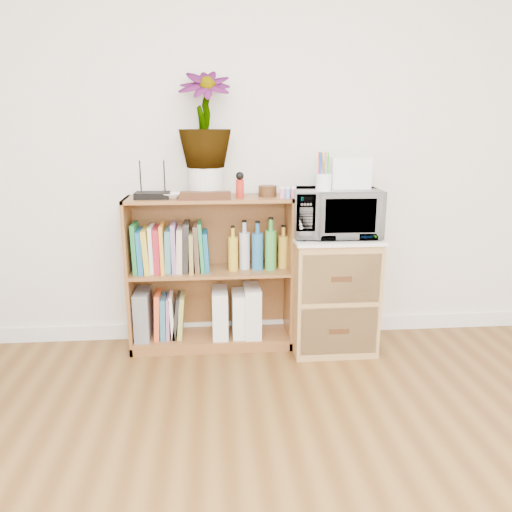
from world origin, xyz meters
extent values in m
cube|color=white|center=(0.00, 2.24, 0.05)|extent=(4.00, 0.02, 0.10)
cube|color=brown|center=(-0.35, 2.10, 0.47)|extent=(1.00, 0.30, 0.95)
cube|color=#9E7542|center=(0.40, 2.02, 0.35)|extent=(0.50, 0.45, 0.70)
imported|color=white|center=(0.40, 2.02, 0.86)|extent=(0.52, 0.36, 0.28)
cylinder|color=white|center=(0.31, 1.94, 1.05)|extent=(0.09, 0.09, 0.10)
cube|color=white|center=(0.48, 2.07, 1.09)|extent=(0.23, 0.19, 0.18)
cube|color=black|center=(-0.68, 2.08, 0.97)|extent=(0.20, 0.14, 0.04)
imported|color=white|center=(-0.57, 2.07, 0.97)|extent=(0.13, 0.13, 0.03)
cylinder|color=silver|center=(-0.36, 2.12, 1.04)|extent=(0.20, 0.20, 0.17)
imported|color=#366C2B|center=(-0.36, 2.12, 1.40)|extent=(0.31, 0.31, 0.55)
cube|color=#351A0E|center=(-0.37, 2.00, 0.97)|extent=(0.29, 0.07, 0.05)
cylinder|color=#B12115|center=(-0.17, 2.06, 1.00)|extent=(0.05, 0.05, 0.11)
cylinder|color=#3B2410|center=(0.00, 2.11, 0.98)|extent=(0.11, 0.11, 0.06)
cube|color=pink|center=(0.11, 2.01, 0.98)|extent=(0.11, 0.04, 0.06)
cube|color=slate|center=(-0.78, 2.10, 0.22)|extent=(0.09, 0.24, 0.30)
cube|color=white|center=(-0.30, 2.09, 0.22)|extent=(0.10, 0.24, 0.30)
cube|color=white|center=(-0.18, 2.09, 0.21)|extent=(0.09, 0.22, 0.28)
cube|color=silver|center=(-0.09, 2.09, 0.23)|extent=(0.10, 0.25, 0.32)
cube|color=#1E723B|center=(-0.80, 2.10, 0.65)|extent=(0.03, 0.20, 0.30)
cube|color=#1A61A0|center=(-0.76, 2.10, 0.63)|extent=(0.04, 0.20, 0.26)
cube|color=gold|center=(-0.73, 2.10, 0.63)|extent=(0.04, 0.20, 0.27)
cube|color=silver|center=(-0.70, 2.10, 0.64)|extent=(0.03, 0.20, 0.28)
cube|color=#A61C2C|center=(-0.67, 2.10, 0.64)|extent=(0.04, 0.20, 0.27)
cube|color=orange|center=(-0.63, 2.10, 0.65)|extent=(0.02, 0.20, 0.29)
cube|color=teal|center=(-0.60, 2.10, 0.63)|extent=(0.04, 0.20, 0.26)
cube|color=#8B689C|center=(-0.57, 2.10, 0.65)|extent=(0.03, 0.20, 0.30)
cube|color=beige|center=(-0.53, 2.10, 0.63)|extent=(0.04, 0.20, 0.27)
cube|color=#292929|center=(-0.49, 2.10, 0.65)|extent=(0.05, 0.20, 0.30)
cube|color=olive|center=(-0.46, 2.10, 0.62)|extent=(0.03, 0.20, 0.24)
cube|color=brown|center=(-0.43, 2.10, 0.64)|extent=(0.04, 0.20, 0.29)
cube|color=#238347|center=(-0.40, 2.10, 0.65)|extent=(0.04, 0.20, 0.30)
cube|color=#165984|center=(-0.37, 2.10, 0.62)|extent=(0.04, 0.20, 0.24)
cylinder|color=gold|center=(-0.21, 2.10, 0.63)|extent=(0.06, 0.06, 0.27)
cylinder|color=#B5BDCD|center=(-0.14, 2.10, 0.65)|extent=(0.07, 0.07, 0.29)
cylinder|color=#22659F|center=(-0.06, 2.10, 0.65)|extent=(0.07, 0.07, 0.29)
cylinder|color=green|center=(0.02, 2.10, 0.66)|extent=(0.07, 0.07, 0.32)
cylinder|color=gold|center=(0.10, 2.10, 0.63)|extent=(0.06, 0.06, 0.26)
cylinder|color=silver|center=(0.18, 2.10, 0.65)|extent=(0.07, 0.07, 0.30)
cube|color=#EE562A|center=(-0.68, 2.10, 0.22)|extent=(0.04, 0.19, 0.29)
cube|color=#366A82|center=(-0.65, 2.10, 0.20)|extent=(0.04, 0.19, 0.26)
cube|color=#8D6497|center=(-0.62, 2.10, 0.20)|extent=(0.03, 0.19, 0.27)
cube|color=#FEE1C5|center=(-0.59, 2.10, 0.21)|extent=(0.03, 0.19, 0.28)
cube|color=#272727|center=(-0.57, 2.10, 0.20)|extent=(0.06, 0.19, 0.27)
cube|color=#A1A34B|center=(-0.54, 2.10, 0.20)|extent=(0.05, 0.19, 0.27)
camera|label=1|loc=(-0.33, -0.88, 1.35)|focal=35.00mm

